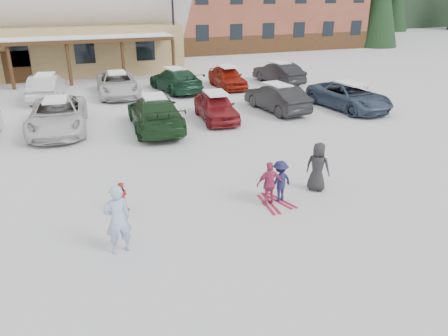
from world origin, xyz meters
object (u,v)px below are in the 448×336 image
object	(u,v)px
parked_car_10	(118,84)
parked_car_12	(227,77)
child_magenta	(270,184)
toddler_red	(121,197)
adult_skier	(118,219)
parked_car_2	(58,115)
parked_car_9	(46,87)
parked_car_11	(175,80)
parked_car_6	(349,96)
child_navy	(280,181)
parked_car_13	(279,73)
parked_car_3	(155,113)
lamp_post	(173,25)
parked_car_4	(216,106)
bystander_dark	(318,167)
parked_car_5	(277,98)

from	to	relation	value
parked_car_10	parked_car_12	distance (m)	7.16
child_magenta	toddler_red	bearing A→B (deg)	-11.25
adult_skier	parked_car_2	world-z (taller)	adult_skier
child_magenta	parked_car_9	xyz separation A→B (m)	(-6.49, 16.93, 0.05)
child_magenta	parked_car_11	bearing A→B (deg)	-90.44
parked_car_6	parked_car_9	xyz separation A→B (m)	(-15.58, 7.93, 0.03)
child_navy	parked_car_6	xyz separation A→B (m)	(8.67, 8.87, 0.05)
child_navy	parked_car_13	distance (m)	18.41
child_magenta	parked_car_3	xyz separation A→B (m)	(-1.65, 8.89, 0.08)
parked_car_9	lamp_post	bearing A→B (deg)	-138.21
parked_car_13	parked_car_12	bearing A→B (deg)	-7.09
toddler_red	parked_car_6	distance (m)	15.50
parked_car_2	parked_car_13	size ratio (longest dim) A/B	1.23
adult_skier	parked_car_4	xyz separation A→B (m)	(6.15, 10.47, -0.22)
child_navy	parked_car_13	bearing A→B (deg)	-132.97
parked_car_10	parked_car_11	xyz separation A→B (m)	(3.64, -0.05, 0.02)
toddler_red	parked_car_2	distance (m)	9.11
child_magenta	bystander_dark	xyz separation A→B (m)	(1.93, 0.45, 0.11)
adult_skier	parked_car_3	world-z (taller)	adult_skier
parked_car_4	parked_car_10	xyz separation A→B (m)	(-3.92, 7.22, 0.02)
adult_skier	parked_car_2	xyz separation A→B (m)	(-1.31, 11.17, -0.16)
toddler_red	bystander_dark	world-z (taller)	bystander_dark
toddler_red	bystander_dark	distance (m)	6.27
lamp_post	bystander_dark	size ratio (longest dim) A/B	3.89
lamp_post	adult_skier	world-z (taller)	lamp_post
parked_car_6	parked_car_11	distance (m)	10.89
toddler_red	parked_car_6	bearing A→B (deg)	-138.93
lamp_post	parked_car_5	bearing A→B (deg)	-80.26
parked_car_4	parked_car_13	size ratio (longest dim) A/B	0.93
parked_car_9	parked_car_11	world-z (taller)	parked_car_9
bystander_dark	parked_car_13	distance (m)	17.50
child_magenta	parked_car_13	xyz separation A→B (m)	(8.62, 16.62, 0.02)
lamp_post	parked_car_2	size ratio (longest dim) A/B	1.17
toddler_red	parked_car_6	world-z (taller)	parked_car_6
child_magenta	parked_car_10	world-z (taller)	parked_car_10
toddler_red	bystander_dark	bearing A→B (deg)	-175.82
parked_car_4	adult_skier	bearing A→B (deg)	-116.47
parked_car_11	parked_car_12	world-z (taller)	parked_car_11
parked_car_4	parked_car_2	bearing A→B (deg)	178.57
lamp_post	parked_car_5	world-z (taller)	lamp_post
child_navy	bystander_dark	bearing A→B (deg)	175.34
adult_skier	parked_car_11	world-z (taller)	adult_skier
parked_car_5	parked_car_12	xyz separation A→B (m)	(-0.40, 6.54, -0.02)
parked_car_6	parked_car_11	xyz separation A→B (m)	(-7.84, 7.57, 0.02)
child_magenta	parked_car_12	xyz separation A→B (m)	(4.76, 16.46, 0.01)
parked_car_2	bystander_dark	bearing A→B (deg)	-46.50
toddler_red	parked_car_12	world-z (taller)	parked_car_12
parked_car_9	parked_car_10	world-z (taller)	parked_car_9
lamp_post	parked_car_13	bearing A→B (deg)	-48.89
parked_car_5	parked_car_13	distance (m)	7.54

